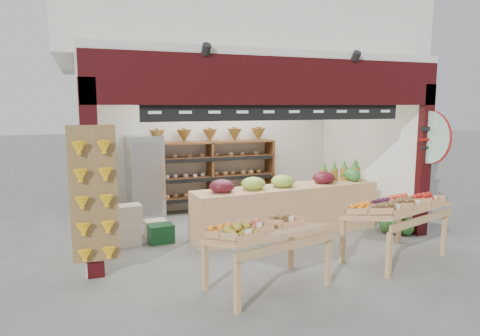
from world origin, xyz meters
name	(u,v)px	position (x,y,z in m)	size (l,w,h in m)	color
ground	(255,234)	(0.00, 0.00, 0.00)	(60.00, 60.00, 0.00)	slate
shop_structure	(226,24)	(0.00, 1.61, 3.92)	(6.36, 5.12, 5.40)	silver
banana_board	(94,198)	(-2.73, -1.17, 1.12)	(0.60, 0.15, 1.80)	olive
gift_sign	(429,137)	(2.75, -1.15, 1.75)	(0.04, 0.93, 0.92)	#B0DDC0
back_shelving	(210,160)	(-0.26, 1.96, 1.12)	(2.88, 0.47, 1.79)	brown
refrigerator	(145,177)	(-1.67, 1.87, 0.85)	(0.66, 0.66, 1.69)	silver
cardboard_stack	(141,228)	(-1.98, 0.22, 0.25)	(1.00, 0.72, 0.68)	silver
mid_counter	(287,208)	(0.53, -0.18, 0.48)	(3.52, 0.93, 1.09)	tan
display_table_left	(259,232)	(-0.83, -2.15, 0.73)	(1.66, 1.17, 0.97)	tan
display_table_right	(396,208)	(1.49, -1.88, 0.79)	(1.77, 1.31, 1.01)	tan
watermelon_pile	(397,224)	(2.47, -0.80, 0.16)	(0.63, 0.63, 0.50)	#1A501E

